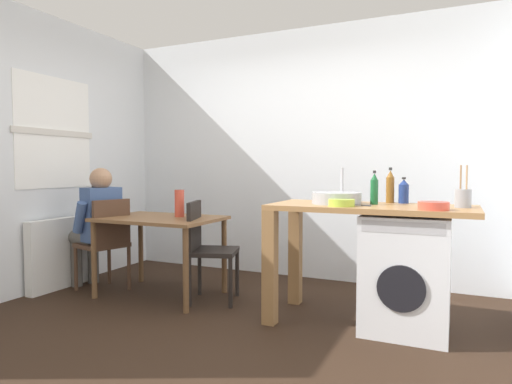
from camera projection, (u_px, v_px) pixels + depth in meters
name	position (u px, v px, depth m)	size (l,w,h in m)	color
ground_plane	(226.00, 327.00, 3.35)	(5.46, 5.46, 0.00)	black
wall_back	(302.00, 154.00, 4.87)	(4.60, 0.10, 2.70)	silver
wall_window_side	(25.00, 152.00, 4.17)	(0.12, 3.80, 2.70)	silver
radiator	(63.00, 253.00, 4.44)	(0.10, 0.80, 0.70)	white
dining_table	(160.00, 227.00, 4.15)	(1.10, 0.76, 0.74)	brown
chair_person_seat	(106.00, 240.00, 4.27)	(0.50, 0.50, 0.90)	#4C3323
chair_opposite	(206.00, 245.00, 3.98)	(0.50, 0.50, 0.90)	black
seated_person	(97.00, 222.00, 4.37)	(0.55, 0.54, 1.20)	#595651
kitchen_counter	(343.00, 224.00, 3.43)	(1.50, 0.68, 0.92)	#9E7042
washing_machine	(406.00, 273.00, 3.25)	(0.60, 0.61, 0.86)	silver
sink_basin	(336.00, 198.00, 3.44)	(0.38, 0.38, 0.09)	#9EA0A5
tap	(342.00, 185.00, 3.60)	(0.02, 0.02, 0.28)	#B2B2B7
bottle_tall_green	(374.00, 189.00, 3.39)	(0.06, 0.06, 0.26)	#19592D
bottle_squat_brown	(390.00, 187.00, 3.54)	(0.06, 0.06, 0.28)	brown
bottle_clear_small	(404.00, 192.00, 3.50)	(0.08, 0.08, 0.21)	navy
mixing_bowl	(342.00, 202.00, 3.23)	(0.19, 0.19, 0.05)	#A8C63D
utensil_crock	(463.00, 198.00, 3.12)	(0.11, 0.11, 0.30)	gray
colander	(433.00, 205.00, 2.95)	(0.20, 0.20, 0.06)	#D84C38
vase	(179.00, 203.00, 4.16)	(0.09, 0.09, 0.25)	#D84C38
scissors	(361.00, 205.00, 3.27)	(0.15, 0.06, 0.01)	#B2B2B7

